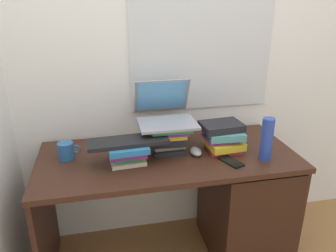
% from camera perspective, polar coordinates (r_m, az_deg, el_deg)
% --- Properties ---
extents(wall_back, '(6.00, 0.06, 2.60)m').
position_cam_1_polar(wall_back, '(2.03, -2.11, 14.32)').
color(wall_back, white).
rests_on(wall_back, ground).
extents(desk, '(1.44, 0.64, 0.73)m').
position_cam_1_polar(desk, '(2.09, 10.20, -12.36)').
color(desk, '#381E14').
rests_on(desk, ground).
extents(book_stack_tall, '(0.23, 0.20, 0.16)m').
position_cam_1_polar(book_stack_tall, '(1.86, 0.03, -1.97)').
color(book_stack_tall, black).
rests_on(book_stack_tall, desk).
extents(book_stack_keyboard_riser, '(0.21, 0.19, 0.11)m').
position_cam_1_polar(book_stack_keyboard_riser, '(1.74, -6.98, -4.61)').
color(book_stack_keyboard_riser, beige).
rests_on(book_stack_keyboard_riser, desk).
extents(book_stack_side, '(0.24, 0.21, 0.16)m').
position_cam_1_polar(book_stack_side, '(1.89, 9.57, -1.80)').
color(book_stack_side, '#B22D33').
rests_on(book_stack_side, desk).
extents(laptop, '(0.32, 0.34, 0.23)m').
position_cam_1_polar(laptop, '(1.87, -0.53, 2.54)').
color(laptop, gray).
rests_on(laptop, book_stack_tall).
extents(keyboard, '(0.43, 0.16, 0.02)m').
position_cam_1_polar(keyboard, '(1.72, -6.97, -2.68)').
color(keyboard, black).
rests_on(keyboard, book_stack_keyboard_riser).
extents(computer_mouse, '(0.06, 0.10, 0.04)m').
position_cam_1_polar(computer_mouse, '(1.85, 4.86, -4.43)').
color(computer_mouse, '#A5A8AD').
rests_on(computer_mouse, desk).
extents(mug, '(0.12, 0.08, 0.09)m').
position_cam_1_polar(mug, '(1.87, -17.30, -4.14)').
color(mug, '#265999').
rests_on(mug, desk).
extents(water_bottle, '(0.06, 0.06, 0.24)m').
position_cam_1_polar(water_bottle, '(1.82, 16.82, -2.22)').
color(water_bottle, '#263FA5').
rests_on(water_bottle, desk).
extents(cell_phone, '(0.11, 0.15, 0.01)m').
position_cam_1_polar(cell_phone, '(1.79, 10.97, -6.13)').
color(cell_phone, black).
rests_on(cell_phone, desk).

